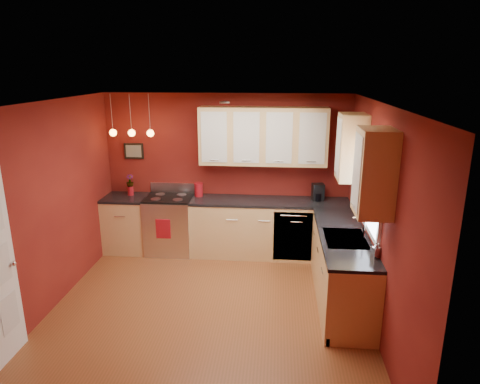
# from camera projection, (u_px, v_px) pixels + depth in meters

# --- Properties ---
(floor) EXTENTS (4.20, 4.20, 0.00)m
(floor) POSITION_uv_depth(u_px,v_px,m) (208.00, 311.00, 5.44)
(floor) COLOR brown
(floor) RESTS_ON ground
(ceiling) EXTENTS (4.00, 4.20, 0.02)m
(ceiling) POSITION_uv_depth(u_px,v_px,m) (203.00, 103.00, 4.71)
(ceiling) COLOR beige
(ceiling) RESTS_ON wall_back
(wall_back) EXTENTS (4.00, 0.02, 2.60)m
(wall_back) POSITION_uv_depth(u_px,v_px,m) (227.00, 173.00, 7.09)
(wall_back) COLOR maroon
(wall_back) RESTS_ON floor
(wall_front) EXTENTS (4.00, 0.02, 2.60)m
(wall_front) POSITION_uv_depth(u_px,v_px,m) (157.00, 311.00, 3.07)
(wall_front) COLOR maroon
(wall_front) RESTS_ON floor
(wall_left) EXTENTS (0.02, 4.20, 2.60)m
(wall_left) POSITION_uv_depth(u_px,v_px,m) (45.00, 210.00, 5.25)
(wall_left) COLOR maroon
(wall_left) RESTS_ON floor
(wall_right) EXTENTS (0.02, 4.20, 2.60)m
(wall_right) POSITION_uv_depth(u_px,v_px,m) (378.00, 220.00, 4.91)
(wall_right) COLOR maroon
(wall_right) RESTS_ON floor
(base_cabinets_back_left) EXTENTS (0.70, 0.60, 0.90)m
(base_cabinets_back_left) POSITION_uv_depth(u_px,v_px,m) (128.00, 224.00, 7.18)
(base_cabinets_back_left) COLOR #DBAF76
(base_cabinets_back_left) RESTS_ON floor
(base_cabinets_back_right) EXTENTS (2.54, 0.60, 0.90)m
(base_cabinets_back_right) POSITION_uv_depth(u_px,v_px,m) (269.00, 229.00, 6.97)
(base_cabinets_back_right) COLOR #DBAF76
(base_cabinets_back_right) RESTS_ON floor
(base_cabinets_right) EXTENTS (0.60, 2.10, 0.90)m
(base_cabinets_right) POSITION_uv_depth(u_px,v_px,m) (341.00, 268.00, 5.60)
(base_cabinets_right) COLOR #DBAF76
(base_cabinets_right) RESTS_ON floor
(counter_back_left) EXTENTS (0.70, 0.62, 0.04)m
(counter_back_left) POSITION_uv_depth(u_px,v_px,m) (126.00, 198.00, 7.05)
(counter_back_left) COLOR black
(counter_back_left) RESTS_ON base_cabinets_back_left
(counter_back_right) EXTENTS (2.54, 0.62, 0.04)m
(counter_back_right) POSITION_uv_depth(u_px,v_px,m) (270.00, 202.00, 6.84)
(counter_back_right) COLOR black
(counter_back_right) RESTS_ON base_cabinets_back_right
(counter_right) EXTENTS (0.62, 2.10, 0.04)m
(counter_right) POSITION_uv_depth(u_px,v_px,m) (343.00, 235.00, 5.47)
(counter_right) COLOR black
(counter_right) RESTS_ON base_cabinets_right
(gas_range) EXTENTS (0.76, 0.64, 1.11)m
(gas_range) POSITION_uv_depth(u_px,v_px,m) (170.00, 224.00, 7.11)
(gas_range) COLOR silver
(gas_range) RESTS_ON floor
(dishwasher_front) EXTENTS (0.60, 0.02, 0.80)m
(dishwasher_front) POSITION_uv_depth(u_px,v_px,m) (293.00, 236.00, 6.66)
(dishwasher_front) COLOR silver
(dishwasher_front) RESTS_ON base_cabinets_back_right
(sink) EXTENTS (0.50, 0.70, 0.33)m
(sink) POSITION_uv_depth(u_px,v_px,m) (345.00, 240.00, 5.33)
(sink) COLOR #98989D
(sink) RESTS_ON counter_right
(window) EXTENTS (0.06, 1.02, 1.22)m
(window) POSITION_uv_depth(u_px,v_px,m) (373.00, 180.00, 5.09)
(window) COLOR white
(window) RESTS_ON wall_right
(upper_cabinets_back) EXTENTS (2.00, 0.35, 0.90)m
(upper_cabinets_back) POSITION_uv_depth(u_px,v_px,m) (263.00, 136.00, 6.69)
(upper_cabinets_back) COLOR #DBAF76
(upper_cabinets_back) RESTS_ON wall_back
(upper_cabinets_right) EXTENTS (0.35, 1.95, 0.90)m
(upper_cabinets_right) POSITION_uv_depth(u_px,v_px,m) (362.00, 158.00, 5.05)
(upper_cabinets_right) COLOR #DBAF76
(upper_cabinets_right) RESTS_ON wall_right
(wall_picture) EXTENTS (0.32, 0.03, 0.26)m
(wall_picture) POSITION_uv_depth(u_px,v_px,m) (134.00, 151.00, 7.10)
(wall_picture) COLOR black
(wall_picture) RESTS_ON wall_back
(pendant_lights) EXTENTS (0.71, 0.11, 0.66)m
(pendant_lights) POSITION_uv_depth(u_px,v_px,m) (132.00, 132.00, 6.68)
(pendant_lights) COLOR #98989D
(pendant_lights) RESTS_ON ceiling
(red_canister) EXTENTS (0.15, 0.15, 0.22)m
(red_canister) POSITION_uv_depth(u_px,v_px,m) (199.00, 190.00, 7.04)
(red_canister) COLOR maroon
(red_canister) RESTS_ON counter_back_right
(red_vase) EXTENTS (0.09, 0.09, 0.15)m
(red_vase) POSITION_uv_depth(u_px,v_px,m) (131.00, 191.00, 7.10)
(red_vase) COLOR maroon
(red_vase) RESTS_ON counter_back_left
(flowers) EXTENTS (0.15, 0.15, 0.22)m
(flowers) POSITION_uv_depth(u_px,v_px,m) (130.00, 181.00, 7.05)
(flowers) COLOR maroon
(flowers) RESTS_ON red_vase
(coffee_maker) EXTENTS (0.21, 0.20, 0.27)m
(coffee_maker) POSITION_uv_depth(u_px,v_px,m) (318.00, 193.00, 6.82)
(coffee_maker) COLOR black
(coffee_maker) RESTS_ON counter_back_right
(soap_pump) EXTENTS (0.11, 0.11, 0.19)m
(soap_pump) POSITION_uv_depth(u_px,v_px,m) (376.00, 250.00, 4.75)
(soap_pump) COLOR silver
(soap_pump) RESTS_ON counter_right
(dish_towel) EXTENTS (0.23, 0.02, 0.32)m
(dish_towel) POSITION_uv_depth(u_px,v_px,m) (163.00, 229.00, 6.78)
(dish_towel) COLOR maroon
(dish_towel) RESTS_ON gas_range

